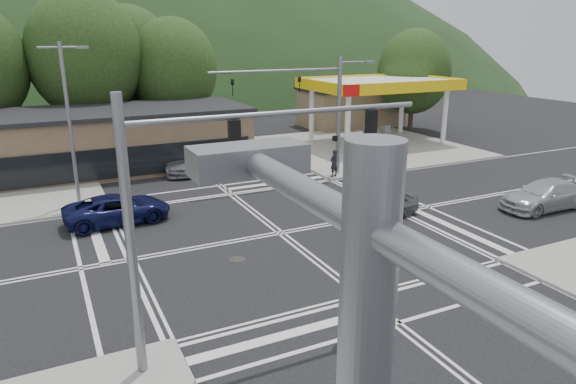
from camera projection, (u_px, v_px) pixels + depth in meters
name	position (u px, v px, depth m)	size (l,w,h in m)	color
ground	(280.00, 233.00, 25.20)	(120.00, 120.00, 0.00)	black
sidewalk_ne	(364.00, 147.00, 44.35)	(16.00, 16.00, 0.15)	gray
gas_station_canopy	(379.00, 86.00, 44.58)	(12.32, 8.34, 5.75)	silver
convenience_store	(351.00, 108.00, 54.50)	(10.00, 6.00, 3.80)	#846B4F
commercial_row	(74.00, 144.00, 35.89)	(24.00, 8.00, 4.00)	brown
hill_north	(90.00, 84.00, 102.59)	(252.00, 126.00, 140.00)	#1F3518
tree_n_b	(85.00, 55.00, 41.05)	(9.00, 9.00, 12.98)	#382619
tree_n_c	(173.00, 69.00, 44.36)	(7.60, 7.60, 10.87)	#382619
tree_n_e	(129.00, 60.00, 46.35)	(8.40, 8.40, 11.98)	#382619
tree_ne	(414.00, 72.00, 50.72)	(7.20, 7.20, 9.99)	#382619
streetlight_nw	(70.00, 117.00, 27.93)	(2.50, 0.25, 9.00)	slate
signal_mast_ne	(323.00, 102.00, 33.67)	(11.65, 0.30, 8.00)	slate
signal_mast_sw	(195.00, 196.00, 13.98)	(9.14, 0.28, 8.00)	slate
car_blue_west	(118.00, 209.00, 26.39)	(2.45, 5.30, 1.47)	#0E113E
car_grey_center	(383.00, 205.00, 27.21)	(1.63, 4.05, 1.38)	#525456
car_silver_east	(545.00, 195.00, 28.54)	(2.21, 5.45, 1.58)	#A0A3A7
car_queue_a	(254.00, 154.00, 38.25)	(1.68, 4.83, 1.59)	silver
car_queue_b	(226.00, 143.00, 42.71)	(1.73, 4.30, 1.47)	silver
car_northbound	(178.00, 161.00, 36.39)	(2.18, 5.37, 1.56)	slate
pedestrian	(334.00, 163.00, 34.47)	(0.67, 0.44, 1.83)	black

